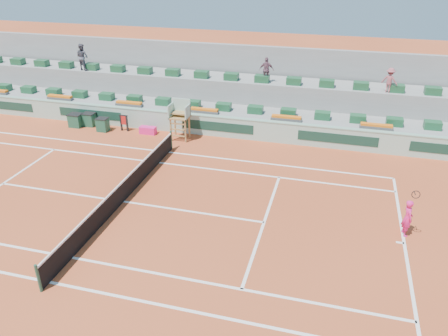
{
  "coord_description": "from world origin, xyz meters",
  "views": [
    {
      "loc": [
        8.74,
        -15.04,
        10.2
      ],
      "look_at": [
        4.0,
        2.5,
        1.0
      ],
      "focal_mm": 35.0,
      "sensor_mm": 36.0,
      "label": 1
    }
  ],
  "objects_px": {
    "umpire_chair": "(180,114)",
    "drink_cooler_a": "(103,125)",
    "tennis_player": "(408,218)",
    "player_bag": "(148,130)"
  },
  "relations": [
    {
      "from": "player_bag",
      "to": "umpire_chair",
      "type": "height_order",
      "value": "umpire_chair"
    },
    {
      "from": "drink_cooler_a",
      "to": "umpire_chair",
      "type": "bearing_deg",
      "value": 1.16
    },
    {
      "from": "umpire_chair",
      "to": "drink_cooler_a",
      "type": "height_order",
      "value": "umpire_chair"
    },
    {
      "from": "umpire_chair",
      "to": "tennis_player",
      "type": "relative_size",
      "value": 1.05
    },
    {
      "from": "drink_cooler_a",
      "to": "tennis_player",
      "type": "bearing_deg",
      "value": -21.65
    },
    {
      "from": "player_bag",
      "to": "tennis_player",
      "type": "distance_m",
      "value": 15.83
    },
    {
      "from": "umpire_chair",
      "to": "tennis_player",
      "type": "height_order",
      "value": "umpire_chair"
    },
    {
      "from": "tennis_player",
      "to": "player_bag",
      "type": "bearing_deg",
      "value": 153.46
    },
    {
      "from": "player_bag",
      "to": "tennis_player",
      "type": "bearing_deg",
      "value": -26.54
    },
    {
      "from": "player_bag",
      "to": "drink_cooler_a",
      "type": "relative_size",
      "value": 1.19
    }
  ]
}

